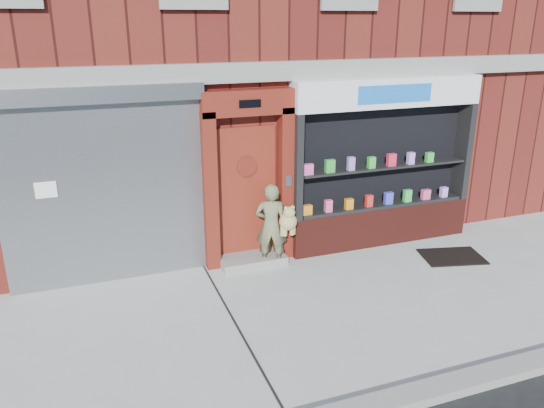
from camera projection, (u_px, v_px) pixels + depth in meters
ground at (338, 304)px, 7.71m from camera, size 80.00×80.00×0.00m
curb at (427, 393)px, 5.79m from camera, size 60.00×0.30×0.12m
building at (222, 16)px, 11.71m from camera, size 12.00×8.16×8.00m
shutter_bay at (103, 176)px, 7.88m from camera, size 3.10×0.30×3.04m
red_door_bay at (248, 179)px, 8.64m from camera, size 1.52×0.58×2.90m
pharmacy_bay at (383, 171)px, 9.44m from camera, size 3.50×0.41×3.00m
woman at (273, 225)px, 8.69m from camera, size 0.70×0.54×1.43m
doormat at (452, 257)px, 9.23m from camera, size 1.17×0.94×0.03m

